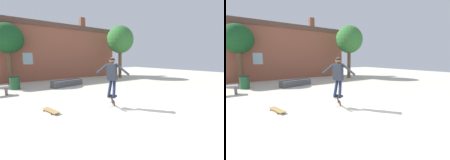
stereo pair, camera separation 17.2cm
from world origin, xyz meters
The scene contains 9 objects.
ground_plane centered at (0.00, 0.00, 0.00)m, with size 40.00×40.00×0.00m, color beige.
building_backdrop centered at (0.02, 9.98, 2.52)m, with size 12.92×0.52×5.66m.
tree_right centered at (5.37, 7.47, 3.56)m, with size 2.51×2.51×4.85m.
tree_left centered at (-3.32, 9.03, 3.16)m, with size 2.05×2.05×4.24m.
skate_ledge centered at (-0.30, 6.06, 0.21)m, with size 2.23×1.05×0.43m.
trash_bin centered at (-3.22, 6.86, 0.41)m, with size 0.57×0.57×0.79m.
skater centered at (-0.52, 0.66, 1.29)m, with size 0.71×1.22×1.47m.
skateboard_flipping centered at (-0.47, 0.65, 0.21)m, with size 0.51×0.71×0.59m.
skateboard_resting centered at (-2.50, 1.53, 0.07)m, with size 0.42×0.88×0.08m.
Camera 2 is at (-3.56, -3.82, 1.85)m, focal length 24.00 mm.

